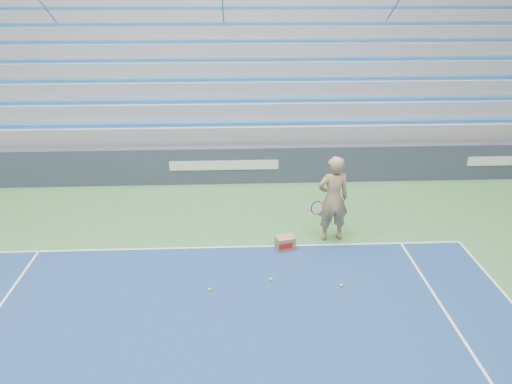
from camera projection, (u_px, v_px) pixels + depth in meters
sponsor_barrier at (224, 165)px, 14.80m from camera, size 30.00×0.32×1.10m
bleachers at (225, 71)px, 19.35m from camera, size 31.00×9.15×7.30m
tennis_player at (333, 199)px, 11.34m from camera, size 1.01×0.91×2.04m
ball_box at (285, 243)px, 11.24m from camera, size 0.46×0.40×0.30m
tennis_ball_0 at (341, 285)px, 9.87m from camera, size 0.07×0.07×0.07m
tennis_ball_1 at (271, 279)px, 10.08m from camera, size 0.07×0.07×0.07m
tennis_ball_2 at (210, 289)px, 9.74m from camera, size 0.07×0.07×0.07m
tennis_ball_3 at (326, 234)px, 11.89m from camera, size 0.07×0.07×0.07m
tennis_ball_4 at (189, 249)px, 11.23m from camera, size 0.07×0.07×0.07m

